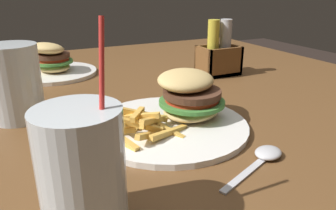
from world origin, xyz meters
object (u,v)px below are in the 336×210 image
meal_plate_far (52,64)px  condiment_caddy (219,55)px  meal_plate_near (177,110)px  juice_glass (83,175)px  beer_glass (15,85)px  spoon (265,155)px

meal_plate_far → condiment_caddy: condiment_caddy is taller
condiment_caddy → meal_plate_far: bearing=154.4°
meal_plate_near → juice_glass: bearing=-137.7°
meal_plate_near → condiment_caddy: condiment_caddy is taller
beer_glass → meal_plate_far: size_ratio=0.61×
spoon → meal_plate_far: 0.66m
meal_plate_near → condiment_caddy: 0.37m
meal_plate_far → meal_plate_near: bearing=-71.9°
juice_glass → meal_plate_far: juice_glass is taller
meal_plate_near → condiment_caddy: bearing=44.2°
juice_glass → spoon: 0.27m
beer_glass → juice_glass: (0.05, -0.35, -0.00)m
meal_plate_near → beer_glass: 0.30m
meal_plate_far → spoon: bearing=-71.6°
beer_glass → condiment_caddy: size_ratio=0.94×
meal_plate_near → beer_glass: bearing=148.0°
meal_plate_near → meal_plate_far: 0.48m
juice_glass → meal_plate_near: bearing=42.3°
juice_glass → condiment_caddy: juice_glass is taller
meal_plate_far → condiment_caddy: 0.46m
beer_glass → spoon: size_ratio=0.97×
meal_plate_near → condiment_caddy: size_ratio=1.87×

